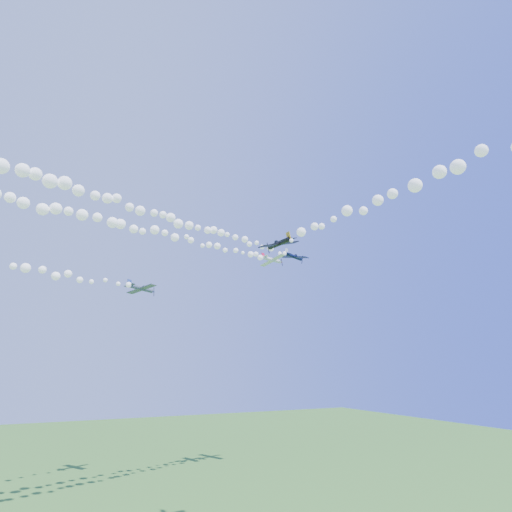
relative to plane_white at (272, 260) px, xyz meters
name	(u,v)px	position (x,y,z in m)	size (l,w,h in m)	color
ground	(214,492)	(-15.19, -3.62, -48.18)	(260.00, 260.00, 0.00)	#2B5720
plane_white	(272,260)	(0.00, 0.00, 0.00)	(7.12, 7.38, 2.24)	silver
smoke_trail_white	(133,227)	(-35.31, -11.19, -0.30)	(66.68, 22.91, 3.01)	white
plane_navy	(294,257)	(6.25, 0.22, 1.57)	(7.58, 7.98, 2.54)	black
smoke_trail_navy	(156,214)	(-32.16, -15.88, 1.37)	(72.78, 32.14, 3.01)	white
plane_grey	(141,288)	(-29.06, 8.51, -7.98)	(7.58, 7.94, 2.84)	#3D4559
plane_black	(279,244)	(-18.05, -35.01, -7.34)	(6.54, 6.42, 2.01)	black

